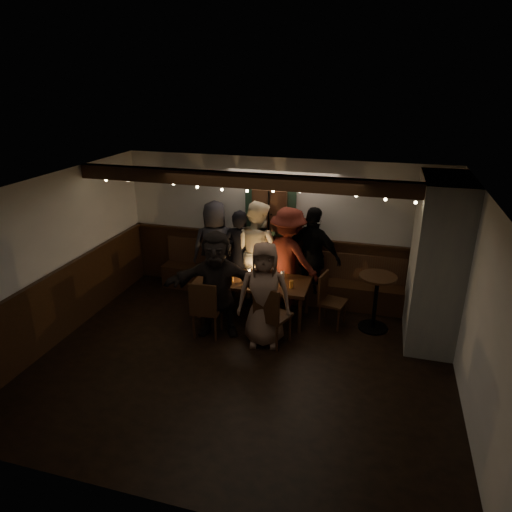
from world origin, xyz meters
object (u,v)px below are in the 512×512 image
(chair_near_right, at_px, (270,312))
(person_f, at_px, (217,284))
(chair_end, at_px, (328,296))
(high_top, at_px, (376,296))
(dining_table, at_px, (253,283))
(person_c, at_px, (257,251))
(person_d, at_px, (288,257))
(person_a, at_px, (216,248))
(person_b, at_px, (240,255))
(person_g, at_px, (264,295))
(chair_near_left, at_px, (205,307))
(person_e, at_px, (313,257))

(chair_near_right, xyz_separation_m, person_f, (-0.91, 0.14, 0.30))
(chair_end, bearing_deg, high_top, 2.99)
(dining_table, relative_size, chair_end, 2.14)
(chair_near_right, bearing_deg, person_c, 112.49)
(person_d, bearing_deg, person_c, 11.83)
(person_a, relative_size, person_b, 1.05)
(person_c, xyz_separation_m, person_f, (-0.25, -1.44, -0.06))
(person_g, bearing_deg, person_b, 110.58)
(person_b, distance_m, person_f, 1.34)
(dining_table, height_order, person_a, person_a)
(chair_near_left, height_order, person_d, person_d)
(person_c, bearing_deg, person_e, -156.57)
(chair_near_left, xyz_separation_m, person_d, (1.00, 1.52, 0.36))
(dining_table, height_order, person_c, person_c)
(person_f, bearing_deg, person_c, 67.68)
(person_g, bearing_deg, chair_near_left, 176.34)
(chair_near_left, xyz_separation_m, person_a, (-0.44, 1.66, 0.35))
(high_top, relative_size, person_g, 0.57)
(chair_end, bearing_deg, person_e, 120.52)
(person_a, bearing_deg, person_f, 90.64)
(chair_end, relative_size, person_d, 0.49)
(person_d, height_order, person_f, person_d)
(chair_near_left, bearing_deg, chair_end, 28.43)
(dining_table, relative_size, person_c, 1.03)
(dining_table, height_order, chair_end, chair_end)
(dining_table, height_order, person_f, person_f)
(person_d, xyz_separation_m, person_g, (-0.07, -1.42, -0.08))
(high_top, xyz_separation_m, person_f, (-2.44, -0.83, 0.27))
(person_f, bearing_deg, chair_near_left, -137.50)
(dining_table, distance_m, chair_end, 1.30)
(high_top, height_order, person_g, person_g)
(dining_table, distance_m, person_f, 0.83)
(person_c, xyz_separation_m, person_g, (0.54, -1.53, -0.10))
(chair_near_right, relative_size, chair_end, 1.13)
(chair_end, height_order, person_a, person_a)
(person_d, bearing_deg, chair_end, 168.39)
(person_b, bearing_deg, person_d, 178.85)
(person_d, xyz_separation_m, person_f, (-0.87, -1.33, -0.04))
(dining_table, xyz_separation_m, high_top, (2.06, 0.13, -0.03))
(person_a, bearing_deg, person_e, 158.46)
(chair_near_left, height_order, person_b, person_b)
(person_a, bearing_deg, chair_near_right, 111.93)
(person_c, relative_size, person_d, 1.03)
(chair_end, relative_size, person_c, 0.48)
(person_c, distance_m, person_e, 1.04)
(chair_near_left, xyz_separation_m, person_c, (0.39, 1.63, 0.39))
(chair_near_right, distance_m, person_f, 0.97)
(person_a, distance_m, person_f, 1.58)
(person_b, bearing_deg, dining_table, 123.50)
(person_f, bearing_deg, high_top, 6.37)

